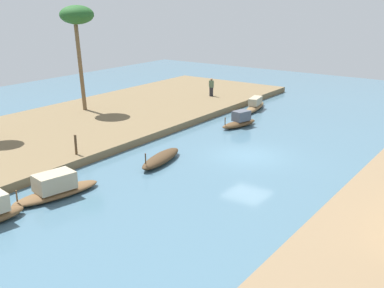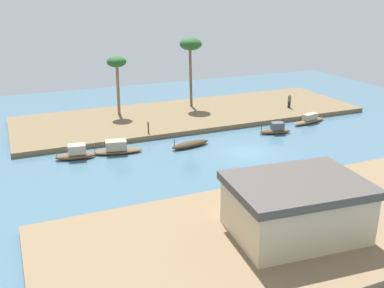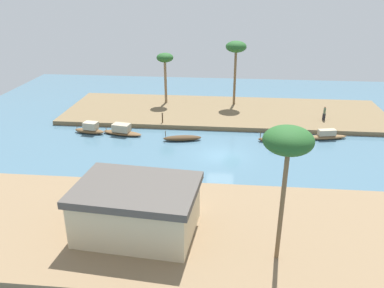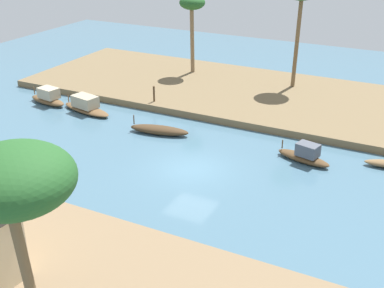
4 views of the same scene
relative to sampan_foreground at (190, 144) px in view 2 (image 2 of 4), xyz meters
name	(u,v)px [view 2 (image 2 of 4)]	position (x,y,z in m)	size (l,w,h in m)	color
river_water	(248,153)	(-4.03, 3.39, -0.26)	(63.63, 63.63, 0.00)	#476B7F
riverbank_left	(191,114)	(-4.03, -9.26, -0.02)	(38.31, 12.24, 0.48)	brown
riverbank_right	(349,215)	(-4.03, 16.05, -0.02)	(38.31, 12.24, 0.48)	#846B4C
sampan_foreground	(190,144)	(0.00, 0.00, 0.00)	(4.00, 1.69, 1.08)	#47331E
sampan_with_red_awning	(117,148)	(6.56, -1.00, 0.19)	(4.47, 2.04, 1.19)	brown
sampan_near_left_bank	(76,153)	(10.06, -1.07, 0.23)	(3.46, 1.58, 1.26)	brown
sampan_upstream_small	(276,130)	(-9.34, -0.27, 0.16)	(3.33, 1.66, 1.15)	brown
sampan_midstream	(309,120)	(-14.64, -1.88, 0.11)	(4.58, 1.75, 1.04)	brown
person_on_near_bank	(289,102)	(-15.32, -6.64, 0.92)	(0.38, 0.42, 1.60)	#232328
mooring_post	(148,128)	(2.71, -3.94, 0.79)	(0.14, 0.14, 1.14)	#4C3823
palm_tree_left_near	(191,46)	(-5.15, -12.05, 7.18)	(2.54, 2.54, 7.91)	brown
palm_tree_left_far	(117,65)	(3.58, -11.70, 5.69)	(2.09, 2.09, 6.37)	#7F6647
riverside_building	(296,207)	(0.71, 16.81, 1.86)	(7.88, 6.04, 3.23)	beige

